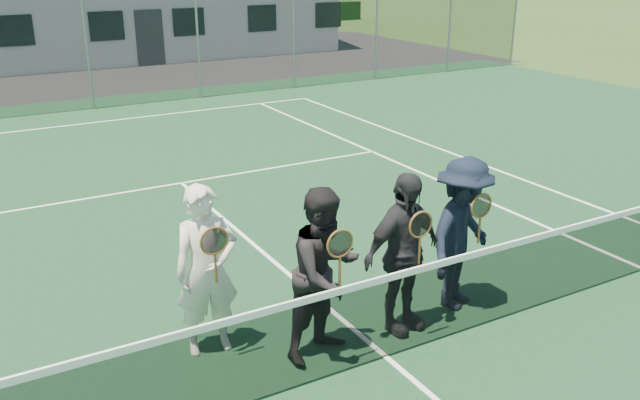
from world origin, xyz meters
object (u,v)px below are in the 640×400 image
object	(u,v)px
player_b	(326,273)
player_d	(462,234)
player_c	(403,253)
player_a	(207,271)
tennis_net	(388,313)

from	to	relation	value
player_b	player_d	size ratio (longest dim) A/B	1.00
player_b	player_d	distance (m)	1.86
player_b	player_c	bearing A→B (deg)	0.06
player_c	player_d	distance (m)	0.91
player_a	player_d	world-z (taller)	same
player_a	player_d	size ratio (longest dim) A/B	1.00
player_a	player_b	xyz separation A→B (m)	(1.01, -0.64, -0.00)
player_d	player_c	bearing A→B (deg)	-173.48
player_c	player_d	bearing A→B (deg)	6.52
tennis_net	player_a	bearing A→B (deg)	144.87
tennis_net	player_a	distance (m)	1.86
player_d	player_a	bearing A→B (deg)	169.30
player_a	player_d	xyz separation A→B (m)	(2.86, -0.54, -0.00)
player_c	player_a	bearing A→B (deg)	161.84
player_d	tennis_net	bearing A→B (deg)	-159.60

